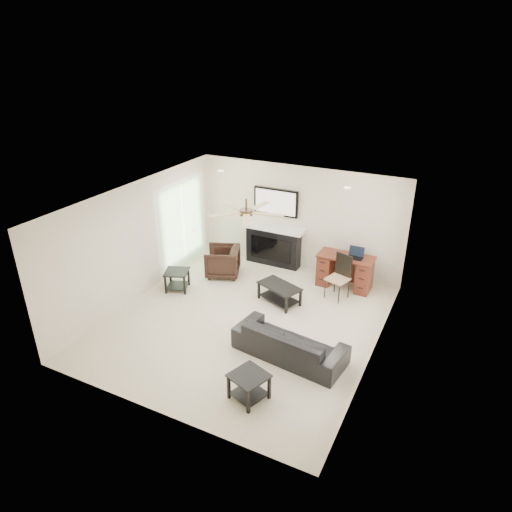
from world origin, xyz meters
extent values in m
plane|color=beige|center=(0.00, 0.00, 0.00)|extent=(5.50, 5.50, 0.00)
cube|color=white|center=(0.00, 0.00, 2.50)|extent=(5.00, 5.50, 0.04)
cube|color=beige|center=(0.00, 2.75, 1.25)|extent=(5.00, 0.04, 2.50)
cube|color=beige|center=(0.00, -2.75, 1.25)|extent=(5.00, 0.04, 2.50)
cube|color=beige|center=(-2.50, 0.00, 1.25)|extent=(0.04, 5.50, 2.50)
cube|color=beige|center=(2.50, 0.00, 1.25)|extent=(0.04, 5.50, 2.50)
cube|color=silver|center=(2.45, 0.10, 1.23)|extent=(0.04, 5.10, 2.40)
cube|color=#93BC89|center=(-2.46, 1.55, 1.05)|extent=(0.04, 1.80, 2.10)
cylinder|color=#382619|center=(0.00, 0.10, 2.25)|extent=(1.40, 1.40, 0.30)
imported|color=black|center=(1.21, -0.63, 0.29)|extent=(2.07, 1.03, 0.58)
imported|color=black|center=(-1.39, 1.52, 0.35)|extent=(0.99, 0.98, 0.70)
cube|color=black|center=(0.31, 0.97, 0.20)|extent=(1.02, 0.79, 0.40)
cube|color=black|center=(1.06, -1.88, 0.23)|extent=(0.67, 0.67, 0.45)
cube|color=black|center=(-1.94, 0.47, 0.23)|extent=(0.65, 0.65, 0.45)
cube|color=black|center=(-0.58, 2.58, 0.95)|extent=(1.52, 0.34, 1.91)
cube|color=#431A10|center=(1.34, 2.24, 0.38)|extent=(1.22, 0.56, 0.76)
cube|color=black|center=(1.34, 1.69, 0.48)|extent=(0.53, 0.55, 0.97)
cube|color=black|center=(1.54, 2.22, 0.88)|extent=(0.33, 0.24, 0.23)
camera|label=1|loc=(3.59, -6.72, 5.02)|focal=32.00mm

